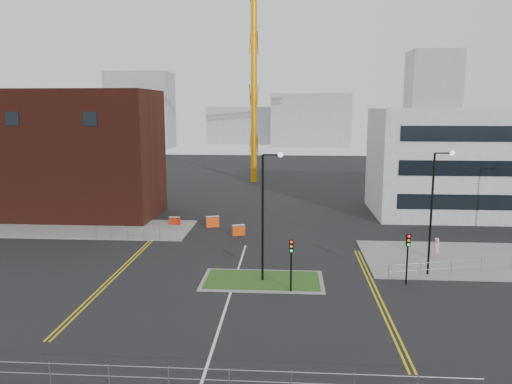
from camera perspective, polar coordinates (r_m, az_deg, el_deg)
ground at (r=28.74m, az=-4.30°, el=-15.47°), size 200.00×200.00×0.00m
pavement_left at (r=54.71m, az=-22.10°, el=-3.81°), size 28.00×8.00×0.12m
island_kerb at (r=35.90m, az=0.75°, el=-10.09°), size 8.60×4.60×0.08m
grass_island at (r=35.89m, az=0.75°, el=-10.06°), size 8.00×4.00×0.12m
brick_building at (r=60.27m, az=-22.59°, el=3.90°), size 24.20×10.07×14.24m
office_block at (r=62.11m, az=24.83°, el=3.12°), size 25.00×12.20×12.00m
tower_crane at (r=83.70m, az=3.77°, el=20.53°), size 51.28×15.37×40.54m
streetlamp_island at (r=34.43m, az=1.13°, el=-1.66°), size 1.46×0.36×9.18m
streetlamp_right_near at (r=37.81m, az=19.77°, el=-1.21°), size 1.46×0.36×9.18m
traffic_light_island at (r=33.14m, az=4.04°, el=-7.22°), size 0.28×0.33×3.65m
traffic_light_right at (r=35.99m, az=16.96°, el=-6.25°), size 0.28×0.33×3.65m
railing_front at (r=23.12m, az=-6.57°, el=-20.01°), size 24.05×0.05×1.10m
railing_left at (r=47.57m, az=-14.45°, el=-4.52°), size 6.05×0.05×1.10m
railing_right at (r=42.35m, az=27.11°, el=-7.03°), size 19.05×5.05×1.10m
centre_line at (r=30.54m, az=-3.76°, el=-13.87°), size 0.15×30.00×0.01m
yellow_left_a at (r=39.87m, az=-15.26°, el=-8.45°), size 0.12×24.00×0.01m
yellow_left_b at (r=39.78m, az=-14.84°, el=-8.48°), size 0.12×24.00×0.01m
yellow_right_a at (r=34.46m, az=13.36°, el=-11.30°), size 0.12×20.00×0.01m
yellow_right_b at (r=34.51m, az=13.86°, el=-11.29°), size 0.12×20.00×0.01m
skyline_a at (r=152.16m, az=-13.01°, el=9.08°), size 18.00×12.00×22.00m
skyline_b at (r=155.89m, az=6.22°, el=8.18°), size 24.00×12.00×16.00m
skyline_c at (r=156.24m, az=19.47°, el=9.89°), size 14.00×12.00×28.00m
skyline_d at (r=166.25m, az=-0.19°, el=7.64°), size 30.00×12.00×12.00m
pedestrian at (r=42.62m, az=20.01°, el=-6.19°), size 0.82×0.80×1.90m
barrier_left at (r=52.43m, az=-9.27°, el=-3.28°), size 1.13×0.43×0.93m
barrier_mid at (r=51.40m, az=-4.98°, el=-3.34°), size 1.39×0.77×1.11m
barrier_right at (r=47.92m, az=-2.02°, el=-4.33°), size 1.30×0.79×1.04m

